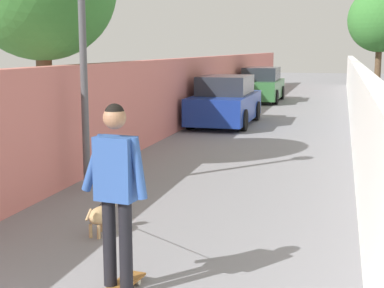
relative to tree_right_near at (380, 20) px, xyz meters
name	(u,v)px	position (x,y,z in m)	size (l,w,h in m)	color
ground_plane	(265,131)	(-5.00, 3.34, -3.37)	(80.00, 80.00, 0.00)	gray
wall_left	(160,99)	(-7.00, 5.90, -2.33)	(48.00, 0.30, 2.10)	#CC726B
fence_right	(360,108)	(-7.00, 0.77, -2.42)	(48.00, 0.30, 1.91)	white
tree_right_near	(380,20)	(0.00, 0.00, 0.00)	(2.27, 2.27, 4.55)	brown
lamp_post	(82,19)	(-12.62, 5.35, -0.51)	(0.36, 0.36, 4.16)	#4C4C51
skateboard	(119,288)	(-16.32, 3.25, -3.31)	(0.82, 0.30, 0.08)	brown
person_skateboarder	(116,181)	(-16.32, 3.25, -2.23)	(0.27, 0.72, 1.80)	black
dog	(101,214)	(-14.71, 4.15, -3.10)	(1.92, 1.05, 1.06)	tan
car_near	(225,102)	(-3.90, 4.75, -2.66)	(4.06, 1.80, 1.54)	navy
car_far	(261,86)	(4.17, 4.75, -2.66)	(4.01, 1.80, 1.54)	#336B38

